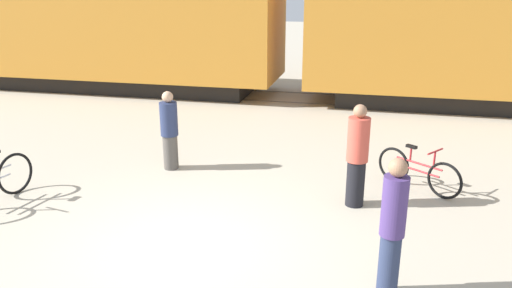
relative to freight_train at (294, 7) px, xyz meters
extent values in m
plane|color=#B2A893|center=(0.00, -9.76, -2.83)|extent=(80.00, 80.00, 0.00)
cube|color=black|center=(-6.46, 0.00, -2.56)|extent=(9.99, 2.33, 0.55)
cube|color=#C67F28|center=(-6.46, 0.00, -0.58)|extent=(11.90, 3.10, 3.40)
cube|color=black|center=(6.46, 0.00, -2.56)|extent=(9.99, 2.33, 0.55)
cube|color=#4C4238|center=(0.00, -0.72, -2.82)|extent=(36.82, 0.07, 0.01)
cube|color=#4C4238|center=(0.00, 0.72, -2.82)|extent=(36.82, 0.07, 0.01)
torus|color=black|center=(-3.60, -8.68, -2.46)|extent=(0.18, 0.75, 0.75)
torus|color=black|center=(3.82, -7.19, -2.50)|extent=(0.56, 0.44, 0.66)
torus|color=black|center=(2.98, -6.56, -2.50)|extent=(0.56, 0.44, 0.66)
cylinder|color=#A31E23|center=(3.40, -6.88, -2.33)|extent=(0.76, 0.58, 0.04)
cylinder|color=#A31E23|center=(3.40, -6.88, -2.47)|extent=(0.69, 0.53, 0.04)
cylinder|color=#A31E23|center=(3.25, -6.77, -2.19)|extent=(0.04, 0.04, 0.28)
cube|color=black|center=(3.25, -6.77, -2.06)|extent=(0.21, 0.18, 0.05)
cylinder|color=#A31E23|center=(3.63, -7.05, -2.18)|extent=(0.04, 0.04, 0.31)
cylinder|color=#A31E23|center=(3.63, -7.05, -2.03)|extent=(0.30, 0.39, 0.03)
cylinder|color=black|center=(2.32, -7.81, -2.43)|extent=(0.31, 0.31, 0.80)
cylinder|color=#CC4C3D|center=(2.32, -7.81, -1.66)|extent=(0.36, 0.36, 0.74)
sphere|color=#A37556|center=(2.32, -7.81, -1.18)|extent=(0.22, 0.22, 0.22)
cylinder|color=#514C47|center=(-1.38, -6.89, -2.48)|extent=(0.30, 0.30, 0.70)
cylinder|color=navy|center=(-1.38, -6.89, -1.79)|extent=(0.35, 0.35, 0.67)
sphere|color=tan|center=(-1.38, -6.89, -1.35)|extent=(0.22, 0.22, 0.22)
cylinder|color=#283351|center=(2.81, -10.28, -2.43)|extent=(0.25, 0.25, 0.80)
cylinder|color=#473370|center=(2.81, -10.28, -1.67)|extent=(0.30, 0.30, 0.74)
sphere|color=#A37556|center=(2.81, -10.28, -1.19)|extent=(0.22, 0.22, 0.22)
camera|label=1|loc=(2.43, -15.74, 0.83)|focal=35.00mm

